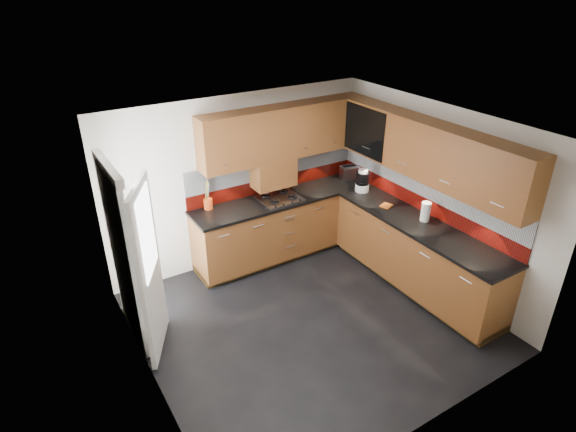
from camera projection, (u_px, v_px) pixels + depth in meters
room at (313, 211)px, 5.16m from camera, size 4.00×3.80×2.64m
base_cabinets at (345, 241)px, 6.69m from camera, size 2.70×3.20×0.95m
countertop at (347, 211)px, 6.45m from camera, size 2.72×3.22×0.04m
backsplash at (351, 182)px, 6.59m from camera, size 2.70×3.20×0.54m
upper_cabinets at (358, 141)px, 6.17m from camera, size 2.50×3.20×0.72m
extractor_hood at (273, 173)px, 6.71m from camera, size 0.60×0.33×0.40m
glass_cabinet at (373, 128)px, 6.60m from camera, size 0.32×0.80×0.66m
back_door at (134, 263)px, 5.11m from camera, size 0.42×1.19×2.04m
gas_hob at (279, 198)px, 6.73m from camera, size 0.57×0.50×0.04m
utensil_pot at (208, 202)px, 6.42m from camera, size 0.12×0.12×0.42m
toaster at (350, 172)px, 7.35m from camera, size 0.31×0.23×0.20m
food_processor at (362, 181)px, 6.91m from camera, size 0.20×0.20×0.33m
paper_towel at (426, 212)px, 6.10m from camera, size 0.14×0.14×0.25m
orange_cloth at (386, 206)px, 6.53m from camera, size 0.19×0.17×0.02m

